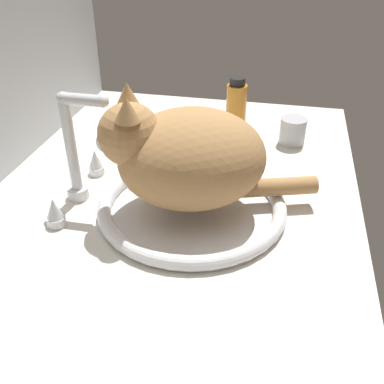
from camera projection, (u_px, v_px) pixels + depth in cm
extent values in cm
cube|color=silver|center=(169.00, 211.00, 82.41)|extent=(107.27, 68.50, 3.00)
torus|color=white|center=(192.00, 205.00, 79.15)|extent=(33.22, 33.22, 2.48)
cylinder|color=white|center=(192.00, 210.00, 79.66)|extent=(29.50, 29.50, 0.60)
cylinder|color=silver|center=(78.00, 192.00, 83.06)|extent=(4.00, 4.00, 2.13)
cylinder|color=silver|center=(71.00, 145.00, 77.86)|extent=(2.00, 2.00, 17.20)
sphere|color=silver|center=(63.00, 98.00, 73.23)|extent=(2.20, 2.20, 2.20)
cylinder|color=silver|center=(83.00, 100.00, 72.62)|extent=(2.00, 6.90, 2.00)
sphere|color=silver|center=(103.00, 101.00, 72.01)|extent=(2.10, 2.10, 2.10)
cylinder|color=silver|center=(56.00, 221.00, 75.89)|extent=(3.20, 3.20, 1.60)
cone|color=silver|center=(54.00, 208.00, 74.45)|extent=(2.88, 2.88, 3.74)
cylinder|color=silver|center=(97.00, 170.00, 90.51)|extent=(3.20, 3.20, 1.60)
cone|color=silver|center=(95.00, 159.00, 89.08)|extent=(2.88, 2.88, 3.74)
ellipsoid|color=tan|center=(192.00, 158.00, 74.09)|extent=(27.13, 29.83, 16.34)
sphere|color=tan|center=(130.00, 135.00, 70.65)|extent=(10.25, 10.25, 10.25)
cone|color=tan|center=(127.00, 109.00, 65.10)|extent=(3.90, 3.90, 3.85)
cone|color=tan|center=(127.00, 94.00, 70.26)|extent=(3.90, 3.90, 3.85)
ellipsoid|color=silver|center=(106.00, 142.00, 70.86)|extent=(5.05, 4.26, 3.28)
ellipsoid|color=silver|center=(140.00, 165.00, 73.76)|extent=(12.85, 10.07, 8.99)
cylinder|color=tan|center=(279.00, 187.00, 78.99)|extent=(7.23, 13.79, 3.20)
cylinder|color=#B2B5BA|center=(292.00, 133.00, 101.40)|extent=(5.81, 5.81, 4.99)
cylinder|color=silver|center=(294.00, 121.00, 99.79)|extent=(5.93, 5.93, 1.00)
cylinder|color=#C67A23|center=(236.00, 107.00, 106.46)|extent=(4.82, 4.82, 10.90)
cylinder|color=black|center=(238.00, 81.00, 103.04)|extent=(3.62, 3.62, 1.80)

